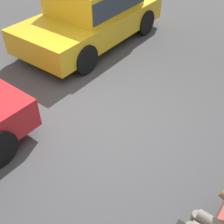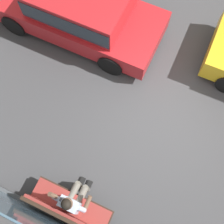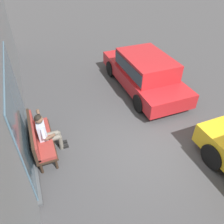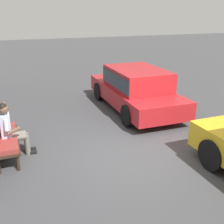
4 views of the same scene
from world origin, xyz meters
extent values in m
plane|color=#424244|center=(0.00, 0.00, 0.00)|extent=(60.00, 60.00, 0.00)
cylinder|color=#6B665B|center=(0.92, 2.36, 0.24)|extent=(0.12, 0.12, 0.48)
cube|color=gold|center=(-2.45, -2.16, 0.55)|extent=(4.17, 1.88, 0.59)
cylinder|color=black|center=(-1.17, -1.27, 0.35)|extent=(0.69, 0.19, 0.69)
cylinder|color=black|center=(-1.16, -3.03, 0.35)|extent=(0.69, 0.19, 0.69)
cylinder|color=black|center=(-3.75, -1.29, 0.35)|extent=(0.69, 0.19, 0.69)
cylinder|color=black|center=(-3.73, -3.05, 0.35)|extent=(0.69, 0.19, 0.69)
camera|label=1|loc=(2.91, 2.60, 3.56)|focal=45.00mm
camera|label=2|loc=(0.19, 2.60, 6.46)|focal=45.00mm
camera|label=3|loc=(-3.71, 2.60, 4.83)|focal=35.00mm
camera|label=4|loc=(-5.37, 2.60, 3.25)|focal=45.00mm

